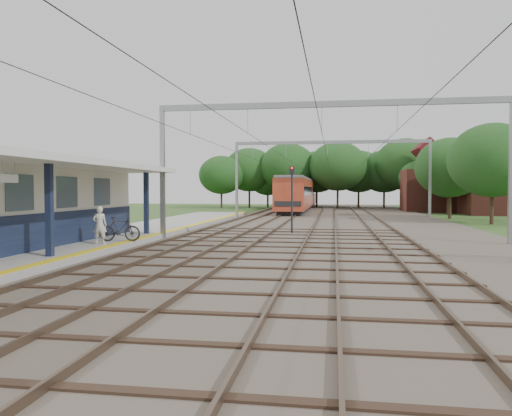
# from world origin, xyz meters

# --- Properties ---
(ground) EXTENTS (160.00, 160.00, 0.00)m
(ground) POSITION_xyz_m (0.00, 0.00, 0.00)
(ground) COLOR #2D4C1E
(ground) RESTS_ON ground
(ballast_bed) EXTENTS (18.00, 90.00, 0.10)m
(ballast_bed) POSITION_xyz_m (4.00, 30.00, 0.05)
(ballast_bed) COLOR #473D33
(ballast_bed) RESTS_ON ground
(platform) EXTENTS (5.00, 52.00, 0.35)m
(platform) POSITION_xyz_m (-7.50, 14.00, 0.17)
(platform) COLOR gray
(platform) RESTS_ON ground
(yellow_stripe) EXTENTS (0.45, 52.00, 0.01)m
(yellow_stripe) POSITION_xyz_m (-5.25, 14.00, 0.35)
(yellow_stripe) COLOR yellow
(yellow_stripe) RESTS_ON platform
(rail_tracks) EXTENTS (11.80, 88.00, 0.15)m
(rail_tracks) POSITION_xyz_m (1.50, 30.00, 0.18)
(rail_tracks) COLOR brown
(rail_tracks) RESTS_ON ballast_bed
(catenary_system) EXTENTS (17.22, 88.00, 7.00)m
(catenary_system) POSITION_xyz_m (3.39, 25.28, 5.51)
(catenary_system) COLOR gray
(catenary_system) RESTS_ON ground
(tree_band) EXTENTS (31.72, 30.88, 8.82)m
(tree_band) POSITION_xyz_m (3.84, 57.12, 4.92)
(tree_band) COLOR #382619
(tree_band) RESTS_ON ground
(house_near) EXTENTS (7.00, 6.12, 7.89)m
(house_near) POSITION_xyz_m (21.00, 46.00, 2.99)
(house_near) COLOR brown
(house_near) RESTS_ON ground
(house_far) EXTENTS (8.00, 6.12, 8.66)m
(house_far) POSITION_xyz_m (16.00, 52.00, 3.23)
(house_far) COLOR brown
(house_far) RESTS_ON ground
(person) EXTENTS (0.66, 0.51, 1.61)m
(person) POSITION_xyz_m (-6.01, 9.96, 1.15)
(person) COLOR silver
(person) RESTS_ON platform
(bicycle) EXTENTS (1.88, 0.75, 1.10)m
(bicycle) POSITION_xyz_m (-5.60, 11.04, 0.90)
(bicycle) COLOR black
(bicycle) RESTS_ON platform
(train) EXTENTS (3.00, 37.34, 3.93)m
(train) POSITION_xyz_m (-0.50, 55.84, 2.19)
(train) COLOR black
(train) RESTS_ON ballast_bed
(signal_post) EXTENTS (0.30, 0.27, 4.03)m
(signal_post) POSITION_xyz_m (1.35, 19.65, 2.47)
(signal_post) COLOR black
(signal_post) RESTS_ON ground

